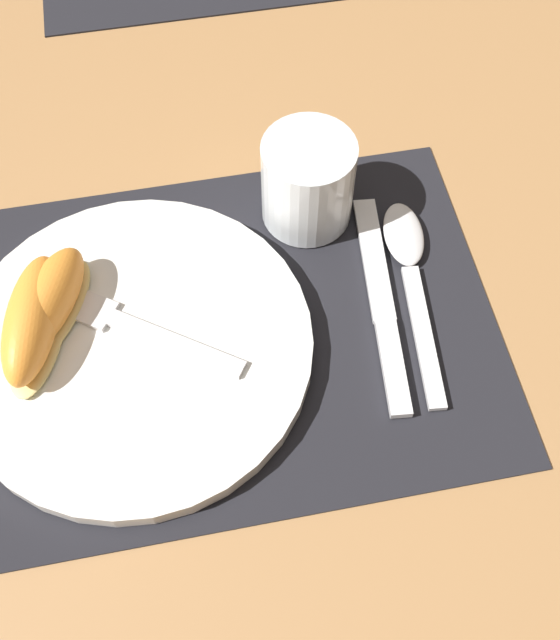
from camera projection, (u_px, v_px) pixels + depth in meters
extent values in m
plane|color=#A37547|center=(244.00, 329.00, 0.60)|extent=(3.00, 3.00, 0.00)
cube|color=black|center=(244.00, 327.00, 0.60)|extent=(0.40, 0.32, 0.00)
cylinder|color=white|center=(136.00, 346.00, 0.58)|extent=(0.28, 0.28, 0.02)
cylinder|color=silver|center=(308.00, 182.00, 0.62)|extent=(0.08, 0.08, 0.08)
cylinder|color=#F9AD19|center=(307.00, 196.00, 0.64)|extent=(0.06, 0.06, 0.04)
cube|color=silver|center=(393.00, 367.00, 0.58)|extent=(0.03, 0.08, 0.01)
cube|color=silver|center=(374.00, 259.00, 0.63)|extent=(0.03, 0.12, 0.01)
cube|color=silver|center=(423.00, 335.00, 0.59)|extent=(0.03, 0.13, 0.01)
ellipsoid|color=silver|center=(404.00, 234.00, 0.64)|extent=(0.04, 0.07, 0.01)
cube|color=silver|center=(176.00, 344.00, 0.57)|extent=(0.10, 0.08, 0.00)
cube|color=silver|center=(73.00, 302.00, 0.59)|extent=(0.07, 0.06, 0.00)
ellipsoid|color=#F4DB84|center=(53.00, 312.00, 0.58)|extent=(0.09, 0.11, 0.01)
ellipsoid|color=orange|center=(48.00, 301.00, 0.57)|extent=(0.08, 0.10, 0.04)
ellipsoid|color=#F4DB84|center=(38.00, 330.00, 0.57)|extent=(0.07, 0.12, 0.01)
ellipsoid|color=orange|center=(32.00, 319.00, 0.56)|extent=(0.06, 0.12, 0.04)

